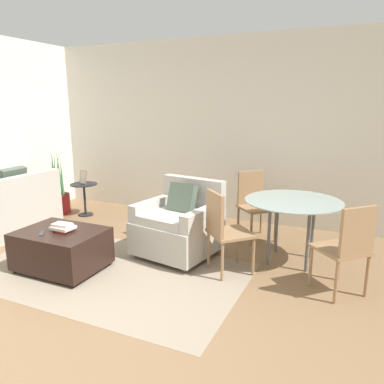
{
  "coord_description": "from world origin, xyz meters",
  "views": [
    {
      "loc": [
        1.95,
        -2.21,
        1.78
      ],
      "look_at": [
        0.15,
        1.75,
        0.75
      ],
      "focal_mm": 35.0,
      "sensor_mm": 36.0,
      "label": 1
    }
  ],
  "objects_px": {
    "side_table": "(84,193)",
    "dining_chair_near_left": "(223,227)",
    "ottoman": "(62,248)",
    "armchair": "(179,225)",
    "dining_chair_near_right": "(348,244)",
    "picture_frame": "(83,177)",
    "potted_plant": "(59,197)",
    "book_stack": "(63,227)",
    "dining_table": "(293,207)",
    "tv_remote_primary": "(42,233)",
    "dining_chair_far_left": "(254,200)"
  },
  "relations": [
    {
      "from": "book_stack",
      "to": "potted_plant",
      "type": "distance_m",
      "value": 2.35
    },
    {
      "from": "dining_chair_near_left",
      "to": "armchair",
      "type": "bearing_deg",
      "value": 157.57
    },
    {
      "from": "potted_plant",
      "to": "dining_chair_far_left",
      "type": "bearing_deg",
      "value": 3.5
    },
    {
      "from": "picture_frame",
      "to": "dining_chair_near_right",
      "type": "xyz_separation_m",
      "value": [
        3.98,
        -1.09,
        -0.11
      ]
    },
    {
      "from": "dining_chair_near_left",
      "to": "dining_chair_near_right",
      "type": "bearing_deg",
      "value": 0.0
    },
    {
      "from": "potted_plant",
      "to": "dining_table",
      "type": "bearing_deg",
      "value": -6.04
    },
    {
      "from": "dining_table",
      "to": "side_table",
      "type": "bearing_deg",
      "value": 171.89
    },
    {
      "from": "dining_table",
      "to": "dining_chair_far_left",
      "type": "distance_m",
      "value": 0.87
    },
    {
      "from": "tv_remote_primary",
      "to": "dining_chair_far_left",
      "type": "bearing_deg",
      "value": 49.07
    },
    {
      "from": "ottoman",
      "to": "tv_remote_primary",
      "type": "xyz_separation_m",
      "value": [
        -0.11,
        -0.15,
        0.21
      ]
    },
    {
      "from": "picture_frame",
      "to": "dining_chair_near_left",
      "type": "distance_m",
      "value": 2.98
    },
    {
      "from": "tv_remote_primary",
      "to": "dining_chair_near_right",
      "type": "height_order",
      "value": "dining_chair_near_right"
    },
    {
      "from": "armchair",
      "to": "book_stack",
      "type": "height_order",
      "value": "armchair"
    },
    {
      "from": "potted_plant",
      "to": "dining_chair_near_left",
      "type": "relative_size",
      "value": 1.19
    },
    {
      "from": "armchair",
      "to": "picture_frame",
      "type": "bearing_deg",
      "value": 158.83
    },
    {
      "from": "picture_frame",
      "to": "dining_chair_near_right",
      "type": "distance_m",
      "value": 4.13
    },
    {
      "from": "ottoman",
      "to": "armchair",
      "type": "bearing_deg",
      "value": 43.03
    },
    {
      "from": "dining_chair_near_left",
      "to": "dining_chair_far_left",
      "type": "relative_size",
      "value": 1.0
    },
    {
      "from": "potted_plant",
      "to": "armchair",
      "type": "bearing_deg",
      "value": -16.01
    },
    {
      "from": "tv_remote_primary",
      "to": "potted_plant",
      "type": "bearing_deg",
      "value": 129.78
    },
    {
      "from": "book_stack",
      "to": "dining_table",
      "type": "height_order",
      "value": "dining_table"
    },
    {
      "from": "tv_remote_primary",
      "to": "dining_chair_near_left",
      "type": "height_order",
      "value": "dining_chair_near_left"
    },
    {
      "from": "tv_remote_primary",
      "to": "dining_table",
      "type": "bearing_deg",
      "value": 30.84
    },
    {
      "from": "side_table",
      "to": "picture_frame",
      "type": "xyz_separation_m",
      "value": [
        0.0,
        0.0,
        0.26
      ]
    },
    {
      "from": "tv_remote_primary",
      "to": "armchair",
      "type": "bearing_deg",
      "value": 44.47
    },
    {
      "from": "tv_remote_primary",
      "to": "dining_chair_far_left",
      "type": "distance_m",
      "value": 2.66
    },
    {
      "from": "potted_plant",
      "to": "dining_chair_far_left",
      "type": "distance_m",
      "value": 3.27
    },
    {
      "from": "dining_chair_near_right",
      "to": "side_table",
      "type": "bearing_deg",
      "value": 164.72
    },
    {
      "from": "tv_remote_primary",
      "to": "picture_frame",
      "type": "height_order",
      "value": "picture_frame"
    },
    {
      "from": "armchair",
      "to": "potted_plant",
      "type": "height_order",
      "value": "potted_plant"
    },
    {
      "from": "potted_plant",
      "to": "dining_chair_far_left",
      "type": "height_order",
      "value": "potted_plant"
    },
    {
      "from": "tv_remote_primary",
      "to": "dining_table",
      "type": "height_order",
      "value": "dining_table"
    },
    {
      "from": "side_table",
      "to": "dining_chair_far_left",
      "type": "relative_size",
      "value": 0.58
    },
    {
      "from": "dining_chair_near_right",
      "to": "dining_chair_far_left",
      "type": "height_order",
      "value": "same"
    },
    {
      "from": "ottoman",
      "to": "potted_plant",
      "type": "bearing_deg",
      "value": 134.25
    },
    {
      "from": "potted_plant",
      "to": "dining_chair_near_left",
      "type": "distance_m",
      "value": 3.42
    },
    {
      "from": "tv_remote_primary",
      "to": "dining_chair_near_left",
      "type": "relative_size",
      "value": 0.15
    },
    {
      "from": "ottoman",
      "to": "dining_chair_near_right",
      "type": "height_order",
      "value": "dining_chair_near_right"
    },
    {
      "from": "book_stack",
      "to": "dining_table",
      "type": "xyz_separation_m",
      "value": [
        2.2,
        1.25,
        0.16
      ]
    },
    {
      "from": "armchair",
      "to": "book_stack",
      "type": "xyz_separation_m",
      "value": [
        -0.94,
        -0.91,
        0.13
      ]
    },
    {
      "from": "dining_table",
      "to": "book_stack",
      "type": "bearing_deg",
      "value": -150.51
    },
    {
      "from": "side_table",
      "to": "dining_chair_near_right",
      "type": "relative_size",
      "value": 0.58
    },
    {
      "from": "ottoman",
      "to": "tv_remote_primary",
      "type": "relative_size",
      "value": 6.54
    },
    {
      "from": "dining_chair_near_left",
      "to": "ottoman",
      "type": "bearing_deg",
      "value": -158.53
    },
    {
      "from": "dining_table",
      "to": "dining_chair_far_left",
      "type": "bearing_deg",
      "value": 135.0
    },
    {
      "from": "side_table",
      "to": "dining_table",
      "type": "xyz_separation_m",
      "value": [
        3.37,
        -0.48,
        0.28
      ]
    },
    {
      "from": "potted_plant",
      "to": "dining_chair_near_right",
      "type": "distance_m",
      "value": 4.59
    },
    {
      "from": "side_table",
      "to": "dining_chair_near_left",
      "type": "distance_m",
      "value": 2.98
    },
    {
      "from": "armchair",
      "to": "dining_chair_near_right",
      "type": "height_order",
      "value": "dining_chair_near_right"
    },
    {
      "from": "tv_remote_primary",
      "to": "side_table",
      "type": "bearing_deg",
      "value": 118.48
    }
  ]
}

